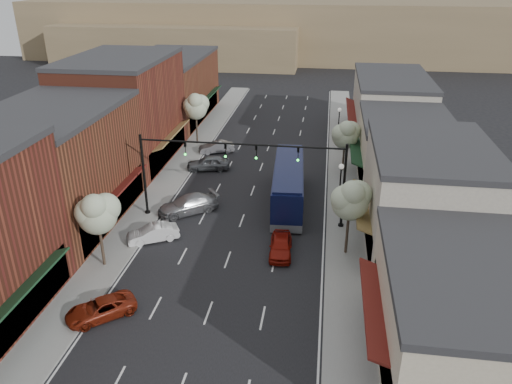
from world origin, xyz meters
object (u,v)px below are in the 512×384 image
at_px(lamp_post_far, 339,120).
at_px(parked_car_b, 153,233).
at_px(red_hatchback, 281,246).
at_px(coach_bus, 288,184).
at_px(tree_left_far, 196,106).
at_px(lamp_post_near, 340,180).
at_px(tree_right_near, 351,199).
at_px(signal_mast_right, 313,172).
at_px(parked_car_c, 188,205).
at_px(signal_mast_left, 171,164).
at_px(tree_right_far, 346,134).
at_px(parked_car_e, 216,147).
at_px(tree_left_near, 97,212).
at_px(parked_car_a, 101,309).
at_px(parked_car_d, 208,163).

xyz_separation_m(lamp_post_far, parked_car_b, (-13.89, -24.15, -2.37)).
bearing_deg(red_hatchback, coach_bus, 88.21).
height_order(tree_left_far, lamp_post_near, tree_left_far).
bearing_deg(tree_right_near, lamp_post_far, 91.30).
bearing_deg(signal_mast_right, tree_left_far, 127.71).
relative_size(coach_bus, parked_car_c, 2.26).
distance_m(lamp_post_far, parked_car_c, 23.02).
xyz_separation_m(signal_mast_right, signal_mast_left, (-11.24, 0.00, 0.00)).
bearing_deg(tree_left_far, lamp_post_near, -43.89).
distance_m(signal_mast_left, tree_right_far, 18.39).
xyz_separation_m(coach_bus, parked_car_e, (-8.95, 11.76, -1.20)).
height_order(red_hatchback, parked_car_e, red_hatchback).
height_order(tree_right_near, red_hatchback, tree_right_near).
xyz_separation_m(signal_mast_left, parked_car_b, (-0.47, -4.15, -3.99)).
bearing_deg(signal_mast_left, tree_right_near, -16.19).
distance_m(signal_mast_right, tree_left_near, 16.05).
bearing_deg(parked_car_a, lamp_post_far, 116.95).
bearing_deg(parked_car_d, coach_bus, 40.19).
height_order(tree_left_near, lamp_post_far, tree_left_near).
relative_size(parked_car_a, parked_car_c, 0.80).
relative_size(tree_left_far, parked_car_a, 1.50).
xyz_separation_m(tree_left_far, parked_car_c, (3.53, -17.12, -3.86)).
distance_m(tree_left_near, red_hatchback, 12.88).
xyz_separation_m(lamp_post_far, parked_car_e, (-13.30, -4.42, -2.37)).
height_order(tree_right_far, lamp_post_near, tree_right_far).
bearing_deg(tree_right_far, parked_car_d, -173.72).
relative_size(signal_mast_left, parked_car_b, 2.13).
distance_m(tree_left_near, tree_left_far, 26.00).
height_order(coach_bus, parked_car_a, coach_bus).
distance_m(tree_right_far, parked_car_b, 21.88).
height_order(signal_mast_left, red_hatchback, signal_mast_left).
relative_size(parked_car_c, parked_car_e, 1.33).
bearing_deg(tree_left_near, red_hatchback, 15.99).
relative_size(tree_left_far, parked_car_d, 1.42).
bearing_deg(parked_car_c, tree_left_near, -57.97).
bearing_deg(tree_left_near, signal_mast_left, 71.90).
bearing_deg(signal_mast_right, lamp_post_near, 48.95).
bearing_deg(lamp_post_near, parked_car_d, 148.60).
bearing_deg(parked_car_c, signal_mast_left, -83.95).
bearing_deg(parked_car_c, tree_right_far, 94.16).
xyz_separation_m(lamp_post_far, parked_car_c, (-12.52, -19.18, -2.26)).
distance_m(signal_mast_left, lamp_post_near, 13.75).
bearing_deg(tree_left_far, parked_car_d, -68.01).
bearing_deg(coach_bus, parked_car_d, 139.12).
xyz_separation_m(tree_left_near, parked_car_a, (2.05, -5.17, -3.65)).
xyz_separation_m(coach_bus, parked_car_d, (-8.67, 6.63, -1.10)).
bearing_deg(tree_right_near, tree_right_far, 90.00).
height_order(parked_car_b, parked_car_e, parked_car_e).
relative_size(lamp_post_far, coach_bus, 0.38).
bearing_deg(red_hatchback, signal_mast_left, 150.24).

